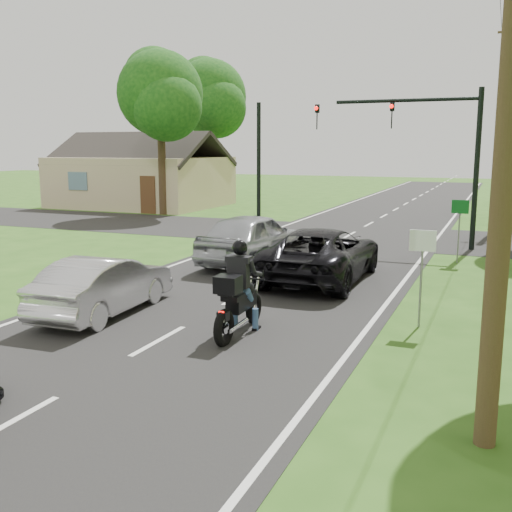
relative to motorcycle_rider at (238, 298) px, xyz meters
The scene contains 15 objects.
ground 1.83m from the motorcycle_rider, 142.25° to the right, with size 140.00×140.00×0.00m, color #2C5417.
road 9.12m from the motorcycle_rider, 98.27° to the left, with size 8.00×100.00×0.01m, color black.
cross_road 15.07m from the motorcycle_rider, 94.98° to the left, with size 60.00×7.00×0.01m, color black.
motorcycle_rider is the anchor object (origin of this frame).
dark_suv 5.68m from the motorcycle_rider, 88.91° to the left, with size 2.55×5.53×1.54m, color black.
silver_sedan 3.54m from the motorcycle_rider, behind, with size 1.44×4.12×1.36m, color silver.
silver_suv 7.73m from the motorcycle_rider, 110.79° to the left, with size 2.03×5.05×1.72m, color #A8AAB0.
traffic_signal 13.56m from the motorcycle_rider, 81.11° to the left, with size 6.38×0.44×6.00m.
signal_pole_far 18.33m from the motorcycle_rider, 110.95° to the left, with size 0.20×0.20×6.00m, color black.
utility_pole_far 21.98m from the motorcycle_rider, 76.87° to the left, with size 1.60×0.28×10.00m.
sign_white 4.01m from the motorcycle_rider, 30.12° to the left, with size 0.55×0.07×2.12m.
sign_green 10.63m from the motorcycle_rider, 70.17° to the left, with size 0.55×0.07×2.12m.
tree_left_near 23.57m from the motorcycle_rider, 124.78° to the left, with size 5.12×4.96×9.22m.
tree_left_far 33.04m from the motorcycle_rider, 117.56° to the left, with size 5.76×5.58×10.14m.
house 28.79m from the motorcycle_rider, 126.97° to the left, with size 10.20×8.00×4.84m.
Camera 1 is at (6.22, -9.89, 3.84)m, focal length 42.00 mm.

